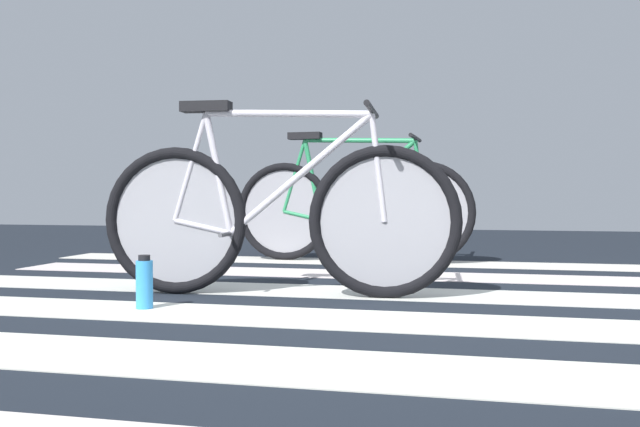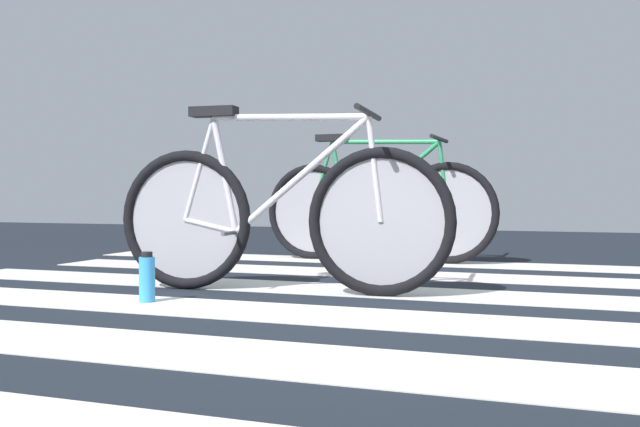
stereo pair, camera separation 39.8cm
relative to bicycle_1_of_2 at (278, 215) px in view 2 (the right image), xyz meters
The scene contains 5 objects.
ground 0.86m from the bicycle_1_of_2, 43.52° to the right, with size 18.00×14.00×0.02m.
crosswalk_markings 0.87m from the bicycle_1_of_2, 45.17° to the right, with size 5.39×4.99×0.00m.
bicycle_1_of_2 is the anchor object (origin of this frame).
bicycle_2_of_2 1.72m from the bicycle_1_of_2, 88.42° to the left, with size 1.74×0.52×0.93m.
water_bottle 0.71m from the bicycle_1_of_2, 131.48° to the right, with size 0.07×0.07×0.23m.
Camera 2 is at (0.79, -2.67, 0.51)m, focal length 39.30 mm.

